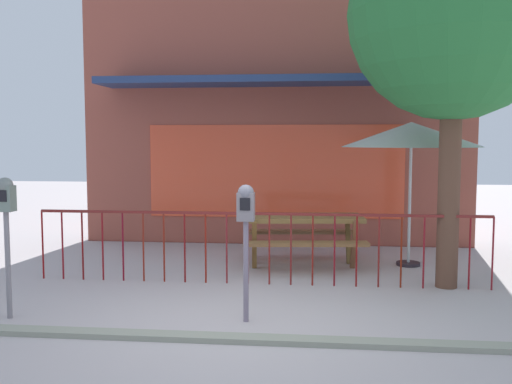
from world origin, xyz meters
The scene contains 9 objects.
ground centered at (0.00, 0.00, 0.00)m, with size 40.00×40.00×0.00m, color #B3A8A9.
pub_storefront centered at (0.00, 5.02, 2.47)m, with size 7.17×1.51×4.93m.
patio_fence_front centered at (0.00, 1.80, 0.66)m, with size 6.05×0.04×0.97m.
picnic_table_left centered at (0.56, 3.00, 0.61)m, with size 1.93×1.54×0.79m.
patio_umbrella centered at (2.17, 3.19, 1.99)m, with size 2.11×2.11×2.19m.
parking_meter_near centered at (0.03, 0.18, 1.13)m, with size 0.18×0.17×1.46m.
parking_meter_far centered at (-2.53, 0.03, 1.18)m, with size 0.18×0.17×1.53m.
street_tree centered at (2.46, 1.90, 3.48)m, with size 2.68×2.68×4.85m.
curb_edge centered at (0.00, -0.44, 0.00)m, with size 10.04×0.20×0.11m, color gray.
Camera 1 is at (0.76, -5.80, 1.92)m, focal length 40.81 mm.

